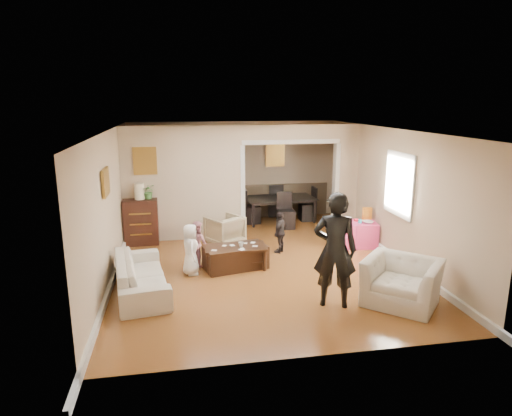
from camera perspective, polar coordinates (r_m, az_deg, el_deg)
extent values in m
plane|color=#995D27|center=(9.05, 0.22, -6.77)|extent=(7.00, 7.00, 0.00)
cube|color=tan|center=(10.32, -9.13, 3.08)|extent=(2.75, 0.18, 2.60)
cube|color=tan|center=(11.06, 11.26, 3.70)|extent=(0.55, 0.18, 2.60)
cube|color=tan|center=(10.51, 4.44, 9.59)|extent=(2.22, 0.18, 0.35)
cube|color=white|center=(9.16, 17.78, 2.88)|extent=(0.03, 0.95, 1.10)
cube|color=brown|center=(10.15, -13.92, 5.84)|extent=(0.45, 0.03, 0.55)
cube|color=brown|center=(7.95, -18.56, 3.12)|extent=(0.03, 0.55, 0.40)
cube|color=brown|center=(12.16, 2.44, 6.72)|extent=(0.45, 0.03, 0.55)
imported|color=beige|center=(7.84, -14.40, -8.22)|extent=(1.06, 2.10, 0.59)
imported|color=tan|center=(10.05, -4.00, -2.78)|extent=(0.96, 0.96, 0.64)
imported|color=beige|center=(7.50, 18.01, -8.92)|extent=(1.47, 1.46, 0.72)
cube|color=#351910|center=(10.30, -14.37, -1.69)|extent=(0.74, 0.42, 1.02)
cylinder|color=#F8EFCA|center=(10.15, -14.60, 2.08)|extent=(0.22, 0.22, 0.36)
imported|color=#3F7232|center=(10.13, -13.47, 2.04)|extent=(0.30, 0.26, 0.33)
cube|color=#331A10|center=(8.63, -2.61, -6.26)|extent=(1.27, 0.83, 0.44)
imported|color=silver|center=(8.51, -1.92, -4.65)|extent=(0.12, 0.12, 0.09)
cube|color=#FF438B|center=(10.16, 13.38, -3.24)|extent=(0.65, 0.65, 0.54)
cube|color=yellow|center=(10.18, 13.91, -0.77)|extent=(0.21, 0.10, 0.30)
cylinder|color=#28CACC|center=(9.99, 13.07, -1.65)|extent=(0.08, 0.08, 0.08)
cube|color=red|center=(10.14, 12.59, -1.49)|extent=(0.09, 0.07, 0.05)
imported|color=silver|center=(9.99, 14.01, -1.77)|extent=(0.26, 0.26, 0.06)
imported|color=black|center=(11.88, 3.07, -0.21)|extent=(1.90, 1.16, 0.64)
imported|color=black|center=(6.99, 10.00, -5.26)|extent=(0.77, 0.64, 1.82)
imported|color=white|center=(8.34, -8.31, -5.23)|extent=(0.33, 0.48, 0.95)
imported|color=#CE8089|center=(8.79, -7.43, -4.46)|extent=(0.52, 0.54, 0.89)
imported|color=black|center=(9.44, 3.11, -3.07)|extent=(0.49, 0.55, 0.89)
cube|color=white|center=(8.43, -1.75, -5.15)|extent=(0.08, 0.09, 0.00)
cube|color=white|center=(8.73, -1.33, -4.49)|extent=(0.08, 0.09, 0.00)
cube|color=white|center=(8.62, -3.04, -4.75)|extent=(0.11, 0.12, 0.00)
cube|color=white|center=(8.60, -4.05, -4.79)|extent=(0.11, 0.11, 0.00)
cube|color=white|center=(8.36, -5.35, -5.36)|extent=(0.12, 0.11, 0.00)
cube|color=white|center=(8.77, -0.40, -4.41)|extent=(0.12, 0.12, 0.00)
cube|color=white|center=(8.56, -0.12, -4.86)|extent=(0.11, 0.10, 0.00)
cube|color=white|center=(8.37, -1.85, -5.29)|extent=(0.13, 0.14, 0.00)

